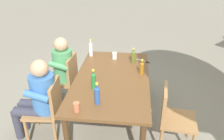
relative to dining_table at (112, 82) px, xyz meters
The scene contains 15 objects.
ground_plane 0.68m from the dining_table, ahead, with size 24.00×24.00×0.00m, color gray.
dining_table is the anchor object (origin of this frame).
chair_near_right 0.94m from the dining_table, 63.23° to the right, with size 0.47×0.47×0.87m.
chair_near_left 0.94m from the dining_table, 116.85° to the right, with size 0.47×0.47×0.87m.
chair_far_right 0.93m from the dining_table, 63.40° to the left, with size 0.49×0.49×0.87m.
person_in_white_shirt 1.02m from the dining_table, 65.69° to the right, with size 0.47×0.61×1.18m.
person_in_plaid_shirt 1.02m from the dining_table, 114.31° to the right, with size 0.47×0.61×1.18m.
bottle_olive 0.63m from the dining_table, 152.37° to the left, with size 0.06×0.06×0.25m.
bottle_amber 0.48m from the dining_table, 110.68° to the left, with size 0.06×0.06×0.23m.
bottle_green 0.42m from the dining_table, 33.08° to the right, with size 0.06×0.06×0.27m.
bottle_clear 0.88m from the dining_table, 148.74° to the right, with size 0.06×0.06×0.30m.
bottle_blue 0.67m from the dining_table, ahead, with size 0.06×0.06×0.28m.
cup_terracotta 0.87m from the dining_table, 20.45° to the right, with size 0.07×0.07×0.11m, color #BC6B47.
cup_white 0.67m from the dining_table, behind, with size 0.08×0.08×0.11m, color white.
table_knife 0.76m from the dining_table, 142.21° to the left, with size 0.15×0.21×0.01m.
Camera 1 is at (2.75, 0.31, 2.29)m, focal length 35.87 mm.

